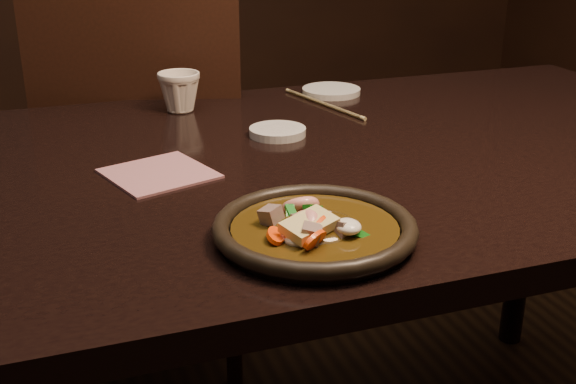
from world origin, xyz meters
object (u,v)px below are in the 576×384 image
object	(u,v)px
chair	(151,171)
tea_cup	(179,91)
table	(326,195)
plate	(315,229)

from	to	relation	value
chair	tea_cup	bearing A→B (deg)	112.89
chair	tea_cup	world-z (taller)	chair
table	tea_cup	xyz separation A→B (m)	(-0.18, 0.33, 0.12)
tea_cup	table	bearing A→B (deg)	-61.68
chair	tea_cup	size ratio (longest dim) A/B	11.84
table	plate	bearing A→B (deg)	-114.76
plate	tea_cup	world-z (taller)	tea_cup
table	tea_cup	size ratio (longest dim) A/B	19.21
table	chair	distance (m)	0.64
table	tea_cup	world-z (taller)	tea_cup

